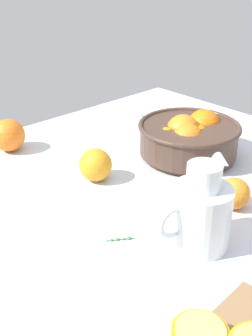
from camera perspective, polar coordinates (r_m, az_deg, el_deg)
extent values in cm
cube|color=silver|center=(91.23, 0.67, -5.94)|extent=(129.98, 107.60, 3.00)
cylinder|color=#473328|center=(112.13, 8.06, 1.76)|extent=(22.39, 22.39, 1.20)
cylinder|color=#473328|center=(110.39, 8.20, 3.72)|extent=(24.33, 24.33, 7.19)
torus|color=#473328|center=(109.01, 8.32, 5.45)|extent=(25.53, 25.53, 1.20)
sphere|color=orange|center=(114.33, 10.15, 5.44)|extent=(8.67, 8.67, 8.67)
sphere|color=orange|center=(114.75, 7.21, 4.69)|extent=(6.68, 6.68, 6.68)
sphere|color=orange|center=(110.10, 7.48, 4.78)|extent=(8.61, 8.61, 8.61)
sphere|color=orange|center=(108.07, 5.26, 3.60)|extent=(6.68, 6.68, 6.68)
sphere|color=orange|center=(108.38, 7.42, 3.66)|extent=(7.05, 7.05, 7.05)
sphere|color=orange|center=(106.85, 8.08, 3.68)|extent=(8.00, 8.00, 8.00)
sphere|color=orange|center=(109.41, 8.75, 3.33)|extent=(6.71, 6.71, 6.71)
sphere|color=orange|center=(110.19, 9.36, 3.77)|extent=(7.23, 7.23, 7.23)
cylinder|color=white|center=(78.14, 9.72, -6.34)|extent=(10.86, 10.86, 11.56)
cylinder|color=white|center=(74.02, 10.20, -1.16)|extent=(6.03, 6.03, 4.52)
cone|color=white|center=(75.84, 12.56, 0.69)|extent=(3.28, 3.44, 2.80)
torus|color=white|center=(74.02, 6.15, -7.10)|extent=(6.40, 2.28, 6.29)
cylinder|color=#F9A61E|center=(79.33, 9.60, -7.61)|extent=(9.99, 9.99, 7.31)
cylinder|color=#FEB964|center=(58.47, 9.76, -20.17)|extent=(6.44, 6.44, 0.30)
sphere|color=orange|center=(91.39, 14.00, -3.27)|extent=(6.55, 6.55, 6.55)
sphere|color=orange|center=(117.15, -15.14, 4.17)|extent=(8.51, 8.51, 8.51)
sphere|color=orange|center=(99.02, -4.03, 0.41)|extent=(7.58, 7.58, 7.58)
ellipsoid|color=silver|center=(134.79, 12.97, 5.79)|extent=(3.60, 2.87, 1.00)
cylinder|color=silver|center=(129.80, 10.35, 5.13)|extent=(12.59, 3.39, 0.70)
cylinder|color=#48852E|center=(138.62, 2.85, 6.93)|extent=(6.36, 3.99, 0.30)
sphere|color=#48852E|center=(138.14, 2.12, 6.93)|extent=(0.68, 0.68, 0.68)
sphere|color=#48852E|center=(138.56, 2.86, 6.98)|extent=(0.94, 0.94, 0.94)
sphere|color=#48852E|center=(139.01, 3.58, 7.03)|extent=(0.81, 0.81, 0.81)
cylinder|color=#356D3A|center=(81.15, -0.69, -9.31)|extent=(4.76, 3.30, 0.30)
sphere|color=#356D3A|center=(81.27, 0.47, -9.12)|extent=(0.93, 0.93, 0.93)
sphere|color=#356D3A|center=(81.13, -0.30, -9.19)|extent=(0.68, 0.68, 0.68)
sphere|color=#356D3A|center=(81.00, -1.09, -9.26)|extent=(0.85, 0.85, 0.85)
sphere|color=#356D3A|center=(80.89, -1.87, -9.34)|extent=(0.69, 0.69, 0.69)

